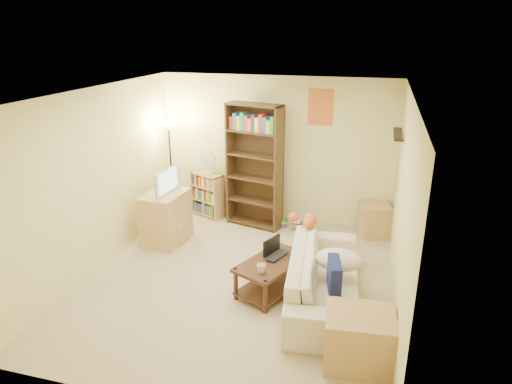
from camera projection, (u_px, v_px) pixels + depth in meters
room at (237, 165)px, 5.62m from camera, size 4.50×4.54×2.52m
sofa at (325, 277)px, 5.64m from camera, size 2.34×1.28×0.63m
navy_pillow at (334, 276)px, 5.09m from camera, size 0.21×0.43×0.38m
cream_blanket at (338, 260)px, 5.59m from camera, size 0.58×0.42×0.25m
tabby_cat at (307, 219)px, 6.32m from camera, size 0.50×0.22×0.17m
coffee_table at (272, 272)px, 5.82m from camera, size 0.90×1.12×0.44m
laptop at (280, 257)px, 5.85m from camera, size 0.52×0.48×0.03m
laptop_screen at (272, 246)px, 5.89m from camera, size 0.15×0.31×0.22m
mug at (261, 268)px, 5.50m from camera, size 0.21×0.21×0.10m
tv_remote at (294, 254)px, 5.94m from camera, size 0.08×0.18×0.02m
tv_stand at (166, 218)px, 7.17m from camera, size 0.60×0.80×0.82m
television at (163, 181)px, 6.97m from camera, size 0.70×0.19×0.40m
tall_bookshelf at (254, 164)px, 7.55m from camera, size 0.99×0.53×2.09m
short_bookshelf at (208, 195)px, 8.19m from camera, size 0.67×0.49×0.80m
desk_fan at (208, 162)px, 7.93m from camera, size 0.28×0.16×0.42m
floor_lamp at (170, 143)px, 7.72m from camera, size 0.29×0.29×1.73m
side_table at (374, 220)px, 7.44m from camera, size 0.58×0.58×0.53m
end_cabinet at (359, 339)px, 4.57m from camera, size 0.73×0.63×0.57m
book_stacks at (298, 225)px, 7.69m from camera, size 0.67×0.25×0.20m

